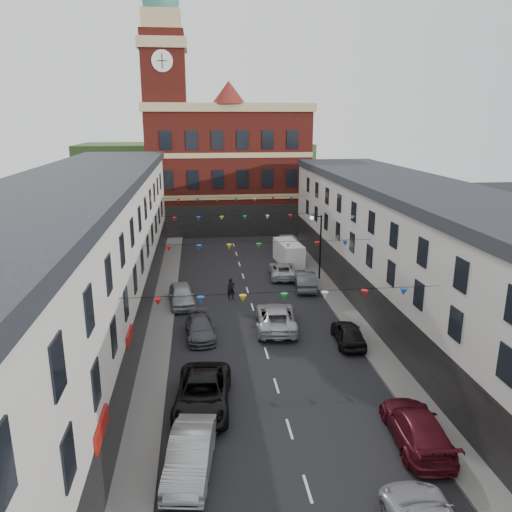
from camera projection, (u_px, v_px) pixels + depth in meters
name	position (u px, v px, depth m)	size (l,w,h in m)	color
ground	(266.00, 353.00, 31.35)	(160.00, 160.00, 0.00)	black
pavement_left	(157.00, 344.00, 32.47)	(1.80, 64.00, 0.15)	#605E5B
pavement_right	(362.00, 334.00, 34.02)	(1.80, 64.00, 0.15)	#605E5B
terrace_left	(68.00, 274.00, 29.55)	(8.40, 56.00, 10.70)	beige
terrace_right	(444.00, 268.00, 32.34)	(8.40, 56.00, 9.70)	beige
civic_building	(227.00, 167.00, 65.50)	(20.60, 13.30, 18.50)	maroon
clock_tower	(166.00, 112.00, 60.02)	(5.60, 5.60, 30.00)	maroon
distant_hill	(197.00, 172.00, 88.91)	(40.00, 14.00, 10.00)	#2C5126
street_lamp	(318.00, 239.00, 44.45)	(1.10, 0.36, 6.00)	black
car_left_b	(190.00, 454.00, 20.66)	(1.72, 4.94, 1.63)	#A2A7AA
car_left_c	(203.00, 394.00, 25.20)	(2.73, 5.92, 1.65)	black
car_left_d	(200.00, 328.00, 33.53)	(1.83, 4.50, 1.31)	#44464D
car_left_e	(182.00, 295.00, 39.28)	(1.90, 4.73, 1.61)	#9FA4A8
car_right_c	(417.00, 428.00, 22.47)	(2.22, 5.47, 1.59)	#4F0F19
car_right_d	(348.00, 333.00, 32.50)	(1.71, 4.25, 1.45)	black
car_right_e	(305.00, 280.00, 43.02)	(1.63, 4.68, 1.54)	#4B4F53
car_right_f	(282.00, 270.00, 46.20)	(2.27, 4.93, 1.37)	#B3B6B8
moving_car	(276.00, 317.00, 34.91)	(2.69, 5.83, 1.62)	#B6B9BE
white_van	(289.00, 253.00, 50.37)	(1.95, 5.06, 2.24)	white
pedestrian	(231.00, 289.00, 40.40)	(0.66, 0.43, 1.82)	black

